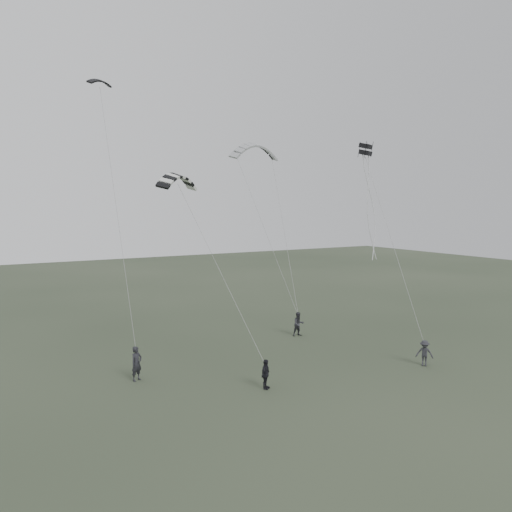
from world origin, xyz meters
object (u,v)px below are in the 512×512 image
flyer_left (137,364)px  kite_striped (178,176)px  flyer_right (299,324)px  kite_dark_small (100,81)px  flyer_center (266,374)px  flyer_far (425,353)px  kite_box (366,149)px  kite_pale_large (255,145)px

flyer_left → kite_striped: 10.93m
flyer_right → kite_dark_small: kite_dark_small is taller
flyer_right → kite_dark_small: (-13.38, 3.31, 16.83)m
flyer_center → kite_striped: (-2.67, 5.47, 10.68)m
flyer_right → flyer_center: (-7.83, -8.12, -0.10)m
flyer_left → flyer_far: (15.95, -6.31, -0.18)m
flyer_right → kite_box: bearing=-57.4°
flyer_left → flyer_center: bearing=-67.4°
kite_striped → flyer_right: bearing=-18.8°
kite_dark_small → kite_pale_large: bearing=-4.6°
kite_dark_small → kite_box: size_ratio=2.15×
kite_dark_small → kite_box: bearing=-47.3°
kite_box → flyer_left: bearing=149.2°
kite_box → kite_pale_large: bearing=71.8°
flyer_far → kite_pale_large: bearing=148.8°
flyer_far → kite_dark_small: kite_dark_small is taller
kite_dark_small → flyer_center: bearing=-84.8°
kite_dark_small → flyer_far: bearing=-60.0°
flyer_right → kite_box: kite_box is taller
kite_pale_large → kite_box: kite_pale_large is taller
kite_striped → flyer_left: bearing=161.3°
flyer_left → kite_dark_small: size_ratio=1.22×
flyer_far → kite_pale_large: kite_pale_large is taller
flyer_left → kite_striped: size_ratio=0.63×
flyer_center → flyer_far: 10.51m
kite_pale_large → kite_striped: size_ratio=1.44×
flyer_far → kite_box: bearing=145.4°
flyer_center → kite_box: size_ratio=2.18×
kite_box → flyer_center: bearing=173.2°
flyer_right → kite_pale_large: bearing=93.1°
flyer_left → flyer_right: bearing=-12.8°
kite_dark_small → kite_striped: bearing=-85.0°
kite_striped → kite_box: kite_box is taller
flyer_far → flyer_center: bearing=-137.1°
kite_box → flyer_right: bearing=89.5°
flyer_left → flyer_far: flyer_left is taller
flyer_center → kite_dark_small: (-5.55, 11.42, 16.93)m
flyer_left → kite_striped: bearing=-12.8°
flyer_left → flyer_center: 7.30m
flyer_far → kite_striped: size_ratio=0.52×
flyer_right → flyer_far: flyer_right is taller
flyer_center → flyer_far: flyer_center is taller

